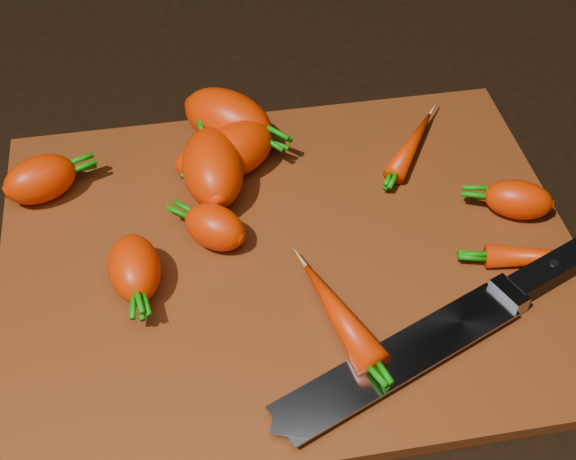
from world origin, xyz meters
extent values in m
cube|color=black|center=(0.00, 0.00, -0.01)|extent=(2.00, 2.00, 0.01)
cube|color=maroon|center=(0.00, 0.00, 0.01)|extent=(0.50, 0.40, 0.01)
ellipsoid|color=red|center=(-0.21, 0.11, 0.03)|extent=(0.08, 0.07, 0.04)
ellipsoid|color=red|center=(-0.06, 0.02, 0.03)|extent=(0.07, 0.07, 0.04)
ellipsoid|color=red|center=(-0.03, 0.16, 0.04)|extent=(0.11, 0.11, 0.06)
ellipsoid|color=red|center=(-0.06, 0.09, 0.04)|extent=(0.06, 0.10, 0.06)
ellipsoid|color=red|center=(-0.03, 0.12, 0.04)|extent=(0.09, 0.09, 0.05)
ellipsoid|color=red|center=(-0.06, 0.11, 0.03)|extent=(0.06, 0.04, 0.04)
ellipsoid|color=red|center=(0.21, 0.01, 0.03)|extent=(0.07, 0.06, 0.04)
ellipsoid|color=red|center=(0.14, 0.11, 0.02)|extent=(0.08, 0.10, 0.02)
ellipsoid|color=red|center=(0.22, -0.05, 0.02)|extent=(0.12, 0.04, 0.02)
ellipsoid|color=red|center=(0.02, -0.08, 0.03)|extent=(0.06, 0.11, 0.03)
ellipsoid|color=red|center=(-0.13, -0.01, 0.03)|extent=(0.05, 0.07, 0.04)
cube|color=gray|center=(-0.04, -0.17, 0.02)|extent=(0.21, 0.12, 0.00)
cube|color=gray|center=(0.07, -0.13, 0.02)|extent=(0.03, 0.04, 0.02)
cube|color=black|center=(0.13, -0.10, 0.02)|extent=(0.12, 0.07, 0.02)
cylinder|color=#B2B2B7|center=(0.11, -0.11, 0.03)|extent=(0.01, 0.01, 0.00)
camera|label=1|loc=(-0.08, -0.46, 0.53)|focal=50.00mm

